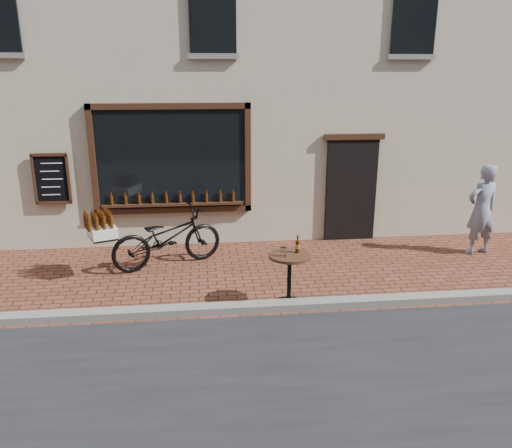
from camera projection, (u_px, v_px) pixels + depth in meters
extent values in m
plane|color=#572C1C|center=(291.00, 315.00, 7.62)|extent=(90.00, 90.00, 0.00)
cube|color=slate|center=(289.00, 305.00, 7.79)|extent=(90.00, 0.25, 0.12)
cube|color=#B9A891|center=(249.00, 11.00, 12.35)|extent=(28.00, 6.00, 10.00)
cube|color=black|center=(172.00, 159.00, 10.16)|extent=(3.00, 0.06, 2.00)
cube|color=black|center=(169.00, 106.00, 9.84)|extent=(3.24, 0.10, 0.12)
cube|color=black|center=(174.00, 210.00, 10.45)|extent=(3.24, 0.10, 0.12)
cube|color=black|center=(93.00, 161.00, 9.98)|extent=(0.12, 0.10, 2.24)
cube|color=black|center=(248.00, 158.00, 10.31)|extent=(0.12, 0.10, 2.24)
cube|color=black|center=(174.00, 204.00, 10.37)|extent=(2.90, 0.16, 0.05)
cube|color=black|center=(351.00, 191.00, 10.78)|extent=(1.10, 0.10, 2.20)
cube|color=black|center=(354.00, 137.00, 10.42)|extent=(1.30, 0.10, 0.12)
cube|color=black|center=(52.00, 179.00, 10.01)|extent=(0.62, 0.04, 0.92)
cylinder|color=#3D1C07|center=(112.00, 200.00, 10.20)|extent=(0.06, 0.06, 0.19)
cylinder|color=#3D1C07|center=(126.00, 200.00, 10.23)|extent=(0.06, 0.06, 0.19)
cylinder|color=#3D1C07|center=(139.00, 200.00, 10.26)|extent=(0.06, 0.06, 0.19)
cylinder|color=#3D1C07|center=(153.00, 199.00, 10.29)|extent=(0.06, 0.06, 0.19)
cylinder|color=#3D1C07|center=(167.00, 199.00, 10.32)|extent=(0.06, 0.06, 0.19)
cylinder|color=#3D1C07|center=(180.00, 199.00, 10.35)|extent=(0.06, 0.06, 0.19)
cylinder|color=#3D1C07|center=(194.00, 198.00, 10.38)|extent=(0.06, 0.06, 0.19)
cylinder|color=#3D1C07|center=(207.00, 198.00, 10.40)|extent=(0.06, 0.06, 0.19)
cylinder|color=#3D1C07|center=(220.00, 197.00, 10.43)|extent=(0.06, 0.06, 0.19)
cylinder|color=#3D1C07|center=(234.00, 197.00, 10.46)|extent=(0.06, 0.06, 0.19)
cube|color=black|center=(212.00, 15.00, 9.47)|extent=(0.90, 0.06, 1.40)
cube|color=black|center=(415.00, 17.00, 9.88)|extent=(0.90, 0.06, 1.40)
imported|color=black|center=(167.00, 238.00, 9.41)|extent=(2.25, 1.51, 1.12)
cube|color=black|center=(103.00, 236.00, 8.80)|extent=(0.62, 0.71, 0.04)
cube|color=silver|center=(102.00, 231.00, 8.77)|extent=(0.63, 0.74, 0.17)
cylinder|color=#3D1C07|center=(111.00, 222.00, 8.58)|extent=(0.07, 0.07, 0.24)
cylinder|color=#3D1C07|center=(104.00, 223.00, 8.53)|extent=(0.07, 0.07, 0.24)
cylinder|color=#3D1C07|center=(96.00, 224.00, 8.47)|extent=(0.07, 0.07, 0.24)
cylinder|color=#3D1C07|center=(89.00, 225.00, 8.41)|extent=(0.07, 0.07, 0.24)
cylinder|color=#3D1C07|center=(109.00, 220.00, 8.71)|extent=(0.07, 0.07, 0.24)
cylinder|color=#3D1C07|center=(102.00, 221.00, 8.65)|extent=(0.07, 0.07, 0.24)
cylinder|color=#3D1C07|center=(95.00, 222.00, 8.59)|extent=(0.07, 0.07, 0.24)
cylinder|color=#3D1C07|center=(87.00, 223.00, 8.54)|extent=(0.07, 0.07, 0.24)
cylinder|color=#3D1C07|center=(107.00, 218.00, 8.83)|extent=(0.07, 0.07, 0.24)
cylinder|color=#3D1C07|center=(100.00, 219.00, 8.78)|extent=(0.07, 0.07, 0.24)
cylinder|color=#3D1C07|center=(93.00, 219.00, 8.72)|extent=(0.07, 0.07, 0.24)
cylinder|color=#3D1C07|center=(86.00, 220.00, 8.66)|extent=(0.07, 0.07, 0.24)
cylinder|color=#3D1C07|center=(105.00, 216.00, 8.96)|extent=(0.07, 0.07, 0.24)
cylinder|color=#3D1C07|center=(98.00, 216.00, 8.90)|extent=(0.07, 0.07, 0.24)
cylinder|color=black|center=(289.00, 303.00, 7.95)|extent=(0.49, 0.49, 0.03)
cylinder|color=black|center=(289.00, 280.00, 7.83)|extent=(0.07, 0.07, 0.77)
cylinder|color=#321D10|center=(290.00, 256.00, 7.71)|extent=(0.66, 0.66, 0.04)
cylinder|color=gold|center=(298.00, 246.00, 7.75)|extent=(0.07, 0.07, 0.07)
cylinder|color=white|center=(284.00, 252.00, 7.60)|extent=(0.09, 0.09, 0.14)
imported|color=gray|center=(482.00, 210.00, 9.97)|extent=(0.74, 0.56, 1.83)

